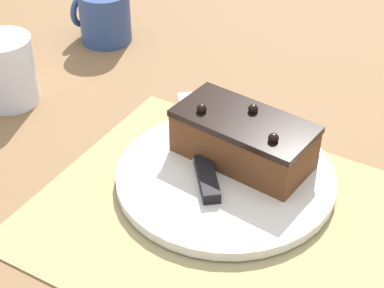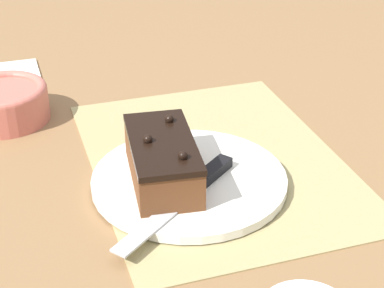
{
  "view_description": "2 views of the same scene",
  "coord_description": "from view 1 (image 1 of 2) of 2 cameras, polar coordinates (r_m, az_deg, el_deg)",
  "views": [
    {
      "loc": [
        -0.21,
        0.47,
        0.49
      ],
      "look_at": [
        0.09,
        -0.04,
        0.06
      ],
      "focal_mm": 60.0,
      "sensor_mm": 36.0,
      "label": 1
    },
    {
      "loc": [
        0.73,
        -0.27,
        0.47
      ],
      "look_at": [
        0.05,
        -0.05,
        0.06
      ],
      "focal_mm": 60.0,
      "sensor_mm": 36.0,
      "label": 2
    }
  ],
  "objects": [
    {
      "name": "ground_plane",
      "position": [
        0.71,
        4.55,
        -7.31
      ],
      "size": [
        3.0,
        3.0,
        0.0
      ],
      "primitive_type": "plane",
      "color": "olive"
    },
    {
      "name": "placemat_woven",
      "position": [
        0.71,
        4.56,
        -7.2
      ],
      "size": [
        0.46,
        0.34,
        0.0
      ],
      "primitive_type": "cube",
      "color": "tan",
      "rests_on": "ground_plane"
    },
    {
      "name": "cake_plate",
      "position": [
        0.75,
        3.01,
        -2.92
      ],
      "size": [
        0.26,
        0.26,
        0.01
      ],
      "color": "white",
      "rests_on": "placemat_woven"
    },
    {
      "name": "chocolate_cake",
      "position": [
        0.76,
        4.6,
        0.49
      ],
      "size": [
        0.17,
        0.1,
        0.07
      ],
      "rotation": [
        0.0,
        0.0,
        -0.11
      ],
      "color": "brown",
      "rests_on": "cake_plate"
    },
    {
      "name": "serving_knife",
      "position": [
        0.76,
        0.89,
        -1.36
      ],
      "size": [
        0.16,
        0.19,
        0.01
      ],
      "rotation": [
        0.0,
        0.0,
        3.81
      ],
      "color": "black",
      "rests_on": "cake_plate"
    },
    {
      "name": "drinking_glass",
      "position": [
        0.92,
        -16.11,
        6.28
      ],
      "size": [
        0.08,
        0.08,
        0.1
      ],
      "color": "white",
      "rests_on": "ground_plane"
    },
    {
      "name": "coffee_mug",
      "position": [
        1.05,
        -7.84,
        11.16
      ],
      "size": [
        0.09,
        0.08,
        0.08
      ],
      "color": "navy",
      "rests_on": "ground_plane"
    }
  ]
}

